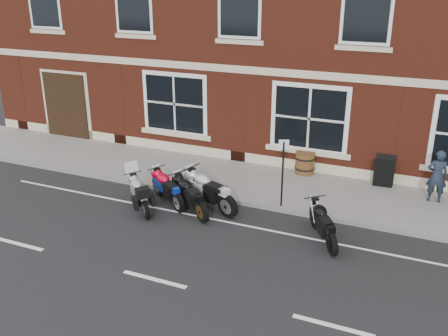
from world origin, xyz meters
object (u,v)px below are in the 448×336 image
(moto_sport_silver, at_px, (209,189))
(moto_naked_black, at_px, (324,222))
(moto_touring_silver, at_px, (141,192))
(a_board_sign, at_px, (384,171))
(parking_sign, at_px, (283,168))
(pedestrian_left, at_px, (437,176))
(moto_sport_red, at_px, (168,187))
(moto_sport_black, at_px, (190,194))
(barrel_planter, at_px, (305,163))

(moto_sport_silver, xyz_separation_m, moto_naked_black, (3.50, -0.57, -0.08))
(moto_touring_silver, height_order, moto_sport_silver, moto_touring_silver)
(moto_naked_black, relative_size, a_board_sign, 1.79)
(parking_sign, bearing_deg, moto_sport_silver, 177.34)
(pedestrian_left, distance_m, parking_sign, 4.56)
(moto_sport_red, relative_size, moto_naked_black, 0.96)
(moto_touring_silver, height_order, pedestrian_left, pedestrian_left)
(moto_sport_black, relative_size, pedestrian_left, 1.10)
(moto_sport_silver, distance_m, pedestrian_left, 6.64)
(pedestrian_left, distance_m, a_board_sign, 1.64)
(pedestrian_left, distance_m, barrel_planter, 4.15)
(moto_sport_red, xyz_separation_m, barrel_planter, (3.19, 3.63, -0.02))
(moto_touring_silver, xyz_separation_m, moto_sport_black, (1.41, 0.38, 0.03))
(moto_sport_red, distance_m, parking_sign, 3.43)
(moto_naked_black, xyz_separation_m, barrel_planter, (-1.56, 4.02, -0.02))
(moto_sport_red, bearing_deg, moto_sport_black, -70.38)
(moto_sport_red, height_order, moto_sport_black, moto_sport_black)
(moto_sport_black, bearing_deg, pedestrian_left, -26.35)
(moto_sport_black, distance_m, parking_sign, 2.72)
(moto_sport_red, relative_size, moto_sport_black, 0.97)
(a_board_sign, bearing_deg, moto_sport_black, -145.70)
(moto_sport_red, xyz_separation_m, pedestrian_left, (7.26, 2.97, 0.40))
(moto_sport_black, distance_m, a_board_sign, 6.18)
(pedestrian_left, bearing_deg, barrel_planter, -15.56)
(moto_naked_black, relative_size, barrel_planter, 2.38)
(moto_touring_silver, relative_size, parking_sign, 0.72)
(moto_touring_silver, xyz_separation_m, moto_naked_black, (5.30, 0.24, 0.00))
(barrel_planter, bearing_deg, moto_sport_red, -131.28)
(parking_sign, bearing_deg, moto_touring_silver, 179.60)
(moto_touring_silver, relative_size, moto_sport_black, 0.83)
(moto_sport_silver, xyz_separation_m, barrel_planter, (1.95, 3.45, -0.10))
(moto_naked_black, bearing_deg, parking_sign, 109.32)
(moto_sport_black, relative_size, moto_sport_silver, 0.81)
(barrel_planter, bearing_deg, a_board_sign, -2.24)
(moto_naked_black, bearing_deg, a_board_sign, 44.84)
(moto_sport_red, bearing_deg, moto_sport_silver, -46.34)
(moto_sport_black, xyz_separation_m, moto_sport_silver, (0.38, 0.42, 0.05))
(a_board_sign, xyz_separation_m, barrel_planter, (-2.56, 0.10, -0.12))
(moto_sport_red, bearing_deg, pedestrian_left, -32.26)
(moto_sport_black, xyz_separation_m, barrel_planter, (2.33, 3.88, -0.05))
(moto_sport_black, height_order, barrel_planter, moto_sport_black)
(moto_sport_silver, bearing_deg, moto_sport_red, 122.05)
(moto_sport_black, bearing_deg, parking_sign, -27.52)
(pedestrian_left, bearing_deg, a_board_sign, -26.77)
(moto_sport_silver, distance_m, barrel_planter, 3.97)
(parking_sign, bearing_deg, pedestrian_left, 5.15)
(pedestrian_left, height_order, barrel_planter, pedestrian_left)
(pedestrian_left, xyz_separation_m, parking_sign, (-4.03, -2.09, 0.37))
(pedestrian_left, bearing_deg, moto_sport_red, 15.95)
(moto_sport_red, distance_m, a_board_sign, 6.75)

